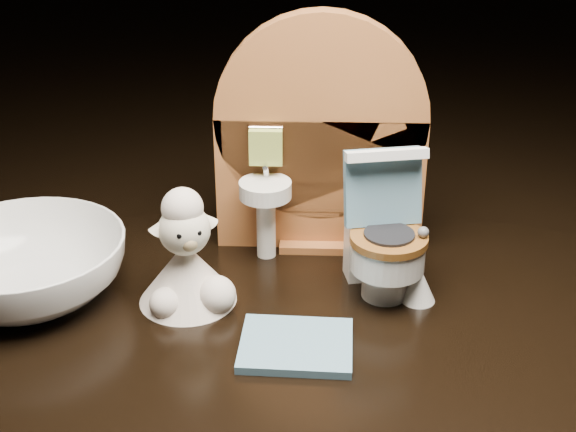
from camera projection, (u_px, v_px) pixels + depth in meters
The scene contains 6 objects.
backdrop_panel at pixel (319, 149), 0.49m from camera, with size 0.13×0.05×0.15m.
toy_toilet at pixel (383, 240), 0.46m from camera, with size 0.05×0.06×0.09m.
bath_mat at pixel (296, 345), 0.42m from camera, with size 0.06×0.05×0.00m, color #59849A.
toilet_brush at pixel (419, 281), 0.46m from camera, with size 0.02×0.02×0.05m.
plush_lamb at pixel (187, 264), 0.45m from camera, with size 0.06×0.06×0.07m.
ceramic_bowl at pixel (26, 268), 0.46m from camera, with size 0.11×0.11×0.04m, color white.
Camera 1 is at (-0.00, -0.40, 0.25)m, focal length 50.00 mm.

